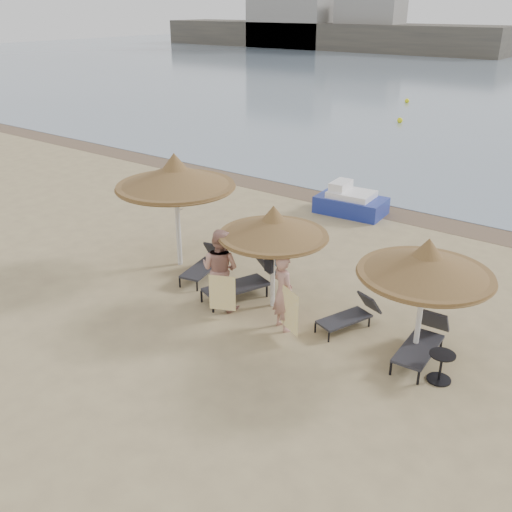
{
  "coord_description": "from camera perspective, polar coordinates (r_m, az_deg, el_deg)",
  "views": [
    {
      "loc": [
        7.08,
        -8.93,
        6.85
      ],
      "look_at": [
        -0.57,
        1.2,
        1.22
      ],
      "focal_mm": 40.0,
      "sensor_mm": 36.0,
      "label": 1
    }
  ],
  "objects": [
    {
      "name": "pedal_boat",
      "position": [
        20.57,
        9.41,
        5.36
      ],
      "size": [
        2.48,
        1.59,
        1.11
      ],
      "rotation": [
        0.0,
        0.0,
        0.08
      ],
      "color": "navy",
      "rests_on": "ground"
    },
    {
      "name": "towel_right",
      "position": [
        12.58,
        3.39,
        -5.45
      ],
      "size": [
        0.65,
        0.32,
        1.0
      ],
      "rotation": [
        0.0,
        0.0,
        -0.44
      ],
      "color": "yellow",
      "rests_on": "ground"
    },
    {
      "name": "buoy_extra",
      "position": [
        45.73,
        14.87,
        14.77
      ],
      "size": [
        0.34,
        0.34,
        0.34
      ],
      "primitive_type": "sphere",
      "color": "#F5F20E",
      "rests_on": "ground"
    },
    {
      "name": "buoy_left",
      "position": [
        37.68,
        14.2,
        13.02
      ],
      "size": [
        0.34,
        0.34,
        0.34
      ],
      "primitive_type": "sphere",
      "color": "#F5F20E",
      "rests_on": "ground"
    },
    {
      "name": "palapa_right",
      "position": [
        11.71,
        16.66,
        -0.8
      ],
      "size": [
        2.73,
        2.73,
        2.7
      ],
      "rotation": [
        0.0,
        0.0,
        -0.35
      ],
      "color": "silver",
      "rests_on": "ground"
    },
    {
      "name": "person_right",
      "position": [
        12.76,
        2.75,
        -3.08
      ],
      "size": [
        1.15,
        0.97,
        2.13
      ],
      "primitive_type": "imported",
      "rotation": [
        0.0,
        0.0,
        2.74
      ],
      "color": "tan",
      "rests_on": "ground"
    },
    {
      "name": "far_shore",
      "position": [
        92.62,
        17.86,
        20.45
      ],
      "size": [
        150.0,
        54.8,
        12.0
      ],
      "color": "brown",
      "rests_on": "ground"
    },
    {
      "name": "lounger_near_right",
      "position": [
        13.34,
        9.54,
        -5.76
      ],
      "size": [
        1.04,
        1.68,
        0.71
      ],
      "rotation": [
        0.0,
        0.0,
        -0.35
      ],
      "color": "black",
      "rests_on": "ground"
    },
    {
      "name": "person_left",
      "position": [
        13.64,
        -3.63,
        -0.7
      ],
      "size": [
        1.18,
        0.86,
        2.36
      ],
      "primitive_type": "imported",
      "rotation": [
        0.0,
        0.0,
        3.29
      ],
      "color": "tan",
      "rests_on": "ground"
    },
    {
      "name": "lounger_far_right",
      "position": [
        12.6,
        16.36,
        -8.08
      ],
      "size": [
        0.73,
        1.93,
        0.85
      ],
      "rotation": [
        0.0,
        0.0,
        0.05
      ],
      "color": "black",
      "rests_on": "ground"
    },
    {
      "name": "side_table",
      "position": [
        11.99,
        17.97,
        -10.6
      ],
      "size": [
        0.51,
        0.51,
        0.62
      ],
      "rotation": [
        0.0,
        0.0,
        -0.23
      ],
      "color": "black",
      "rests_on": "ground"
    },
    {
      "name": "palapa_left",
      "position": [
        15.63,
        -8.08,
        7.83
      ],
      "size": [
        3.27,
        3.27,
        3.24
      ],
      "rotation": [
        0.0,
        0.0,
        -0.24
      ],
      "color": "silver",
      "rests_on": "ground"
    },
    {
      "name": "lounger_near_left",
      "position": [
        14.43,
        -1.02,
        -2.57
      ],
      "size": [
        1.37,
        2.15,
        0.92
      ],
      "rotation": [
        0.0,
        0.0,
        -0.37
      ],
      "color": "black",
      "rests_on": "ground"
    },
    {
      "name": "lounger_far_left",
      "position": [
        15.64,
        -5.05,
        -0.74
      ],
      "size": [
        0.93,
        1.82,
        0.78
      ],
      "rotation": [
        0.0,
        0.0,
        0.21
      ],
      "color": "black",
      "rests_on": "ground"
    },
    {
      "name": "ground",
      "position": [
        13.3,
        -1.17,
        -7.09
      ],
      "size": [
        160.0,
        160.0,
        0.0
      ],
      "primitive_type": "plane",
      "color": "tan",
      "rests_on": "ground"
    },
    {
      "name": "wet_sand_strip",
      "position": [
        20.81,
        15.07,
        3.87
      ],
      "size": [
        200.0,
        1.6,
        0.01
      ],
      "primitive_type": "cube",
      "color": "brown",
      "rests_on": "ground"
    },
    {
      "name": "towel_left",
      "position": [
        13.45,
        -3.39,
        -3.73
      ],
      "size": [
        0.59,
        0.29,
        0.9
      ],
      "rotation": [
        0.0,
        0.0,
        0.44
      ],
      "color": "yellow",
      "rests_on": "ground"
    },
    {
      "name": "palapa_center",
      "position": [
        13.32,
        1.75,
        2.91
      ],
      "size": [
        2.63,
        2.63,
        2.61
      ],
      "rotation": [
        0.0,
        0.0,
        -0.07
      ],
      "color": "silver",
      "rests_on": "ground"
    },
    {
      "name": "bag_dark",
      "position": [
        13.56,
        1.31,
        -0.95
      ],
      "size": [
        0.25,
        0.12,
        0.34
      ],
      "rotation": [
        0.0,
        0.0,
        -0.17
      ],
      "color": "black",
      "rests_on": "ground"
    },
    {
      "name": "bag_patterned",
      "position": [
        13.79,
        2.14,
        -0.28
      ],
      "size": [
        0.3,
        0.13,
        0.36
      ],
      "rotation": [
        0.0,
        0.0,
        -0.13
      ],
      "color": "silver",
      "rests_on": "ground"
    }
  ]
}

